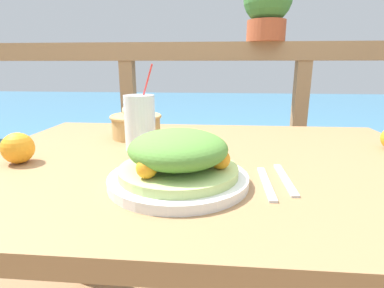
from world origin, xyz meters
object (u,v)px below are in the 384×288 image
object	(u,v)px
salad_plate	(178,161)
potted_plant	(267,5)
drink_glass	(140,123)
bread_basket	(136,123)

from	to	relation	value
salad_plate	potted_plant	size ratio (longest dim) A/B	0.92
drink_glass	potted_plant	xyz separation A→B (m)	(0.45, 0.76, 0.44)
drink_glass	bread_basket	bearing A→B (deg)	109.92
salad_plate	drink_glass	world-z (taller)	drink_glass
bread_basket	potted_plant	size ratio (longest dim) A/B	0.55
salad_plate	drink_glass	xyz separation A→B (m)	(-0.15, 0.25, 0.03)
drink_glass	bread_basket	size ratio (longest dim) A/B	1.41
salad_plate	bread_basket	distance (m)	0.44
salad_plate	potted_plant	distance (m)	1.16
drink_glass	potted_plant	size ratio (longest dim) A/B	0.77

